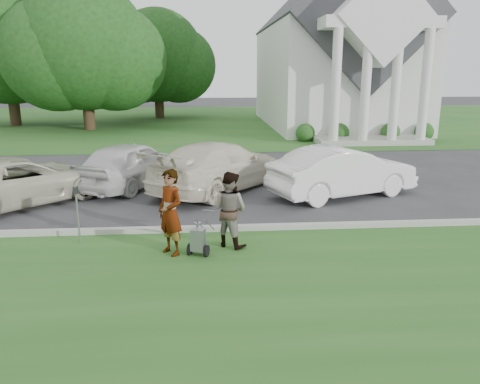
{
  "coord_description": "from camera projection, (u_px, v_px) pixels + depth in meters",
  "views": [
    {
      "loc": [
        -0.24,
        -10.56,
        3.92
      ],
      "look_at": [
        0.57,
        0.0,
        1.15
      ],
      "focal_mm": 35.0,
      "sensor_mm": 36.0,
      "label": 1
    }
  ],
  "objects": [
    {
      "name": "tree_left",
      "position": [
        84.0,
        52.0,
        30.54
      ],
      "size": [
        10.63,
        8.4,
        9.71
      ],
      "color": "#332316",
      "rests_on": "ground"
    },
    {
      "name": "grass_strip",
      "position": [
        221.0,
        298.0,
        8.3
      ],
      "size": [
        80.0,
        7.0,
        0.01
      ],
      "primitive_type": "cube",
      "color": "#23561D",
      "rests_on": "ground"
    },
    {
      "name": "person_right",
      "position": [
        230.0,
        210.0,
        10.55
      ],
      "size": [
        1.07,
        1.03,
        1.73
      ],
      "primitive_type": "imported",
      "rotation": [
        0.0,
        0.0,
        2.5
      ],
      "color": "#999999",
      "rests_on": "ground"
    },
    {
      "name": "tree_far",
      "position": [
        6.0,
        44.0,
        32.84
      ],
      "size": [
        11.64,
        9.2,
        10.73
      ],
      "color": "#332316",
      "rests_on": "ground"
    },
    {
      "name": "parking_meter_near",
      "position": [
        77.0,
        207.0,
        10.7
      ],
      "size": [
        0.1,
        0.09,
        1.39
      ],
      "color": "gray",
      "rests_on": "ground"
    },
    {
      "name": "striping_cart",
      "position": [
        198.0,
        240.0,
        10.1
      ],
      "size": [
        0.63,
        0.96,
        0.83
      ],
      "rotation": [
        0.0,
        0.0,
        -0.33
      ],
      "color": "black",
      "rests_on": "ground"
    },
    {
      "name": "church",
      "position": [
        335.0,
        41.0,
        32.67
      ],
      "size": [
        9.19,
        19.0,
        24.1
      ],
      "color": "white",
      "rests_on": "ground"
    },
    {
      "name": "curb",
      "position": [
        216.0,
        229.0,
        11.71
      ],
      "size": [
        80.0,
        0.18,
        0.15
      ],
      "primitive_type": "cube",
      "color": "#9E9E93",
      "rests_on": "ground"
    },
    {
      "name": "car_b",
      "position": [
        131.0,
        164.0,
        16.07
      ],
      "size": [
        3.8,
        5.03,
        1.59
      ],
      "primitive_type": "imported",
      "rotation": [
        0.0,
        0.0,
        2.67
      ],
      "color": "silver",
      "rests_on": "ground"
    },
    {
      "name": "car_c",
      "position": [
        219.0,
        166.0,
        15.64
      ],
      "size": [
        5.28,
        5.81,
        1.63
      ],
      "primitive_type": "imported",
      "rotation": [
        0.0,
        0.0,
        2.47
      ],
      "color": "beige",
      "rests_on": "ground"
    },
    {
      "name": "car_a",
      "position": [
        20.0,
        181.0,
        13.98
      ],
      "size": [
        5.29,
        5.27,
        1.42
      ],
      "primitive_type": "imported",
      "rotation": [
        0.0,
        0.0,
        2.35
      ],
      "color": "beige",
      "rests_on": "ground"
    },
    {
      "name": "ground",
      "position": [
        216.0,
        239.0,
        11.2
      ],
      "size": [
        120.0,
        120.0,
        0.0
      ],
      "primitive_type": "plane",
      "color": "#333335",
      "rests_on": "ground"
    },
    {
      "name": "church_lawn",
      "position": [
        207.0,
        121.0,
        37.25
      ],
      "size": [
        80.0,
        30.0,
        0.01
      ],
      "primitive_type": "cube",
      "color": "#23561D",
      "rests_on": "ground"
    },
    {
      "name": "car_d",
      "position": [
        343.0,
        172.0,
        14.87
      ],
      "size": [
        5.1,
        3.29,
        1.59
      ],
      "primitive_type": "imported",
      "rotation": [
        0.0,
        0.0,
        1.94
      ],
      "color": "white",
      "rests_on": "ground"
    },
    {
      "name": "tree_back",
      "position": [
        157.0,
        60.0,
        38.65
      ],
      "size": [
        9.61,
        7.6,
        8.89
      ],
      "color": "#332316",
      "rests_on": "ground"
    },
    {
      "name": "person_left",
      "position": [
        170.0,
        213.0,
        10.05
      ],
      "size": [
        0.79,
        0.81,
        1.88
      ],
      "primitive_type": "imported",
      "rotation": [
        0.0,
        0.0,
        -0.84
      ],
      "color": "#999999",
      "rests_on": "ground"
    }
  ]
}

